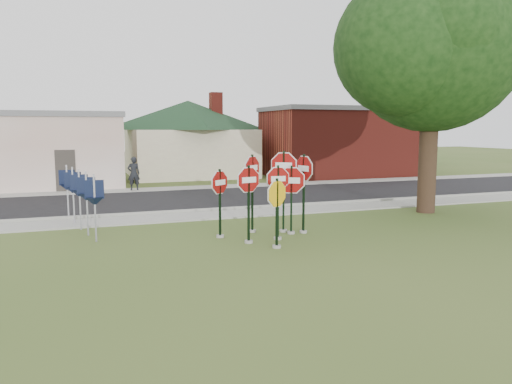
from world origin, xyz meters
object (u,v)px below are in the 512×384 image
object	(u,v)px
pedestrian	(134,174)
stop_sign_center	(278,193)
stop_sign_yellow	(277,205)
oak_tree	(433,43)
stop_sign_left	(249,194)

from	to	relation	value
pedestrian	stop_sign_center	bearing A→B (deg)	99.79
stop_sign_center	pedestrian	xyz separation A→B (m)	(-2.77, 13.17, -0.46)
stop_sign_yellow	pedestrian	bearing A→B (deg)	99.41
stop_sign_yellow	oak_tree	bearing A→B (deg)	24.16
oak_tree	stop_sign_left	bearing A→B (deg)	-162.27
stop_sign_left	pedestrian	size ratio (longest dim) A/B	1.34
pedestrian	stop_sign_left	bearing A→B (deg)	95.62
stop_sign_center	pedestrian	world-z (taller)	stop_sign_center
stop_sign_center	stop_sign_yellow	xyz separation A→B (m)	(-0.43, -0.97, -0.19)
stop_sign_center	stop_sign_left	bearing A→B (deg)	-171.80
stop_sign_center	oak_tree	size ratio (longest dim) A/B	0.22
stop_sign_left	oak_tree	size ratio (longest dim) A/B	0.23
stop_sign_yellow	stop_sign_left	size ratio (longest dim) A/B	0.87
stop_sign_center	stop_sign_left	world-z (taller)	stop_sign_left
stop_sign_center	stop_sign_left	distance (m)	0.98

